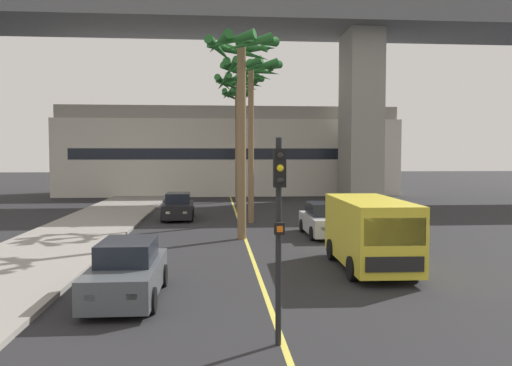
% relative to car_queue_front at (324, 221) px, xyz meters
% --- Properties ---
extents(sidewalk_left, '(4.80, 80.00, 0.15)m').
position_rel_car_queue_front_xyz_m(sidewalk_left, '(-11.79, -4.63, -0.65)').
color(sidewalk_left, gray).
rests_on(sidewalk_left, ground).
extents(lane_stripe_center, '(0.14, 56.00, 0.01)m').
position_rel_car_queue_front_xyz_m(lane_stripe_center, '(-3.79, 3.37, -0.72)').
color(lane_stripe_center, '#DBCC4C').
rests_on(lane_stripe_center, ground).
extents(bridge_overpass, '(84.16, 8.00, 18.43)m').
position_rel_car_queue_front_xyz_m(bridge_overpass, '(-2.79, 18.88, 14.12)').
color(bridge_overpass, slate).
rests_on(bridge_overpass, ground).
extents(pier_building_backdrop, '(31.98, 8.04, 8.32)m').
position_rel_car_queue_front_xyz_m(pier_building_backdrop, '(-3.79, 26.35, 3.38)').
color(pier_building_backdrop, beige).
rests_on(pier_building_backdrop, ground).
extents(car_queue_front, '(1.86, 4.11, 1.56)m').
position_rel_car_queue_front_xyz_m(car_queue_front, '(0.00, 0.00, 0.00)').
color(car_queue_front, '#B7BABF').
rests_on(car_queue_front, ground).
extents(car_queue_second, '(1.91, 4.14, 1.56)m').
position_rel_car_queue_front_xyz_m(car_queue_second, '(-7.37, 6.75, 0.00)').
color(car_queue_second, black).
rests_on(car_queue_second, ground).
extents(car_queue_third, '(1.86, 4.11, 1.56)m').
position_rel_car_queue_front_xyz_m(car_queue_third, '(-7.51, -9.95, 0.00)').
color(car_queue_third, '#4C5156').
rests_on(car_queue_third, ground).
extents(delivery_van, '(2.26, 5.30, 2.36)m').
position_rel_car_queue_front_xyz_m(delivery_van, '(0.01, -7.05, 0.57)').
color(delivery_van, yellow).
rests_on(delivery_van, ground).
extents(traffic_light_median_near, '(0.24, 0.37, 4.20)m').
position_rel_car_queue_front_xyz_m(traffic_light_median_near, '(-3.89, -13.59, 1.99)').
color(traffic_light_median_near, black).
rests_on(traffic_light_median_near, ground).
extents(palm_tree_near_median, '(3.40, 3.43, 9.21)m').
position_rel_car_queue_front_xyz_m(palm_tree_near_median, '(-3.55, 10.13, 6.76)').
color(palm_tree_near_median, brown).
rests_on(palm_tree_near_median, ground).
extents(palm_tree_mid_median, '(2.75, 2.76, 9.31)m').
position_rel_car_queue_front_xyz_m(palm_tree_mid_median, '(-3.35, 17.94, 7.06)').
color(palm_tree_mid_median, brown).
rests_on(palm_tree_mid_median, ground).
extents(palm_tree_far_median, '(3.42, 3.41, 9.24)m').
position_rel_car_queue_front_xyz_m(palm_tree_far_median, '(-3.92, -0.66, 6.86)').
color(palm_tree_far_median, brown).
rests_on(palm_tree_far_median, ground).
extents(palm_tree_farthest_median, '(3.56, 3.60, 9.19)m').
position_rel_car_queue_front_xyz_m(palm_tree_farthest_median, '(-3.17, 4.71, 7.11)').
color(palm_tree_farthest_median, brown).
rests_on(palm_tree_farthest_median, ground).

